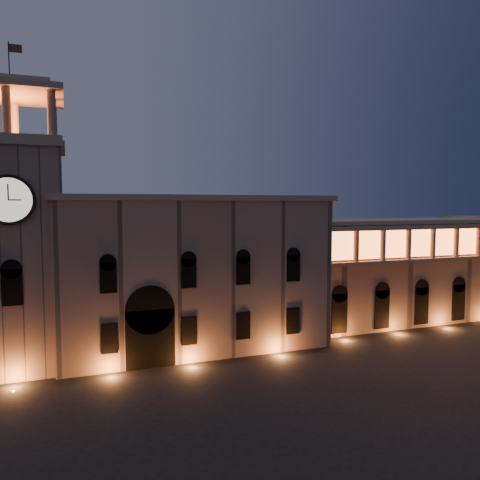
# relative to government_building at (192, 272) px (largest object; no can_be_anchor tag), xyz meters

# --- Properties ---
(ground) EXTENTS (160.00, 160.00, 0.00)m
(ground) POSITION_rel_government_building_xyz_m (2.08, -21.93, -8.77)
(ground) COLOR black
(ground) RESTS_ON ground
(government_building) EXTENTS (30.80, 12.80, 17.60)m
(government_building) POSITION_rel_government_building_xyz_m (0.00, 0.00, 0.00)
(government_building) COLOR #876958
(government_building) RESTS_ON ground
(clock_tower) EXTENTS (9.80, 9.80, 32.40)m
(clock_tower) POSITION_rel_government_building_xyz_m (-18.42, -0.95, 3.73)
(clock_tower) COLOR #876958
(clock_tower) RESTS_ON ground
(colonnade_wing) EXTENTS (40.60, 11.50, 14.50)m
(colonnade_wing) POSITION_rel_government_building_xyz_m (34.08, 1.99, -1.44)
(colonnade_wing) COLOR #826453
(colonnade_wing) RESTS_ON ground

